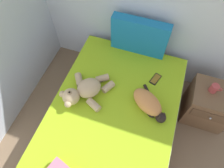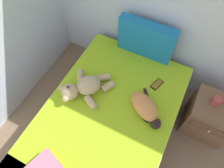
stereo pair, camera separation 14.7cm
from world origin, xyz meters
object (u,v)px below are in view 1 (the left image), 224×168
bed (110,128)px  cat (149,103)px  nightstand (208,105)px  mug (214,88)px  patterned_cushion (139,37)px  cell_phone (155,79)px  teddy_bear (84,91)px

bed → cat: cat is taller
nightstand → mug: bearing=158.1°
nightstand → mug: mug is taller
patterned_cushion → nightstand: (0.95, -0.30, -0.49)m
cat → nightstand: (0.66, 0.38, -0.34)m
cat → nightstand: cat is taller
cat → nightstand: bearing=30.2°
bed → cell_phone: (0.31, 0.58, 0.27)m
patterned_cushion → mug: 0.95m
nightstand → bed: bearing=-147.3°
cat → mug: bearing=34.1°
mug → patterned_cushion: bearing=162.8°
teddy_bear → cell_phone: teddy_bear is taller
nightstand → mug: (-0.06, 0.02, 0.31)m
mug → nightstand: bearing=-21.9°
cell_phone → nightstand: size_ratio=0.32×
cat → bed: bearing=-142.4°
bed → teddy_bear: size_ratio=3.85×
patterned_cushion → bed: bearing=-91.2°
teddy_bear → nightstand: bearing=19.4°
patterned_cushion → cat: size_ratio=1.54×
nightstand → patterned_cushion: bearing=162.5°
patterned_cushion → teddy_bear: patterned_cushion is taller
patterned_cushion → nightstand: size_ratio=1.20×
bed → nightstand: 1.15m
bed → cat: bearing=37.6°
patterned_cushion → mug: patterned_cushion is taller
teddy_bear → nightstand: teddy_bear is taller
cat → patterned_cushion: bearing=113.1°
cell_phone → nightstand: cell_phone is taller
cell_phone → nightstand: bearing=3.5°
cell_phone → mug: mug is taller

